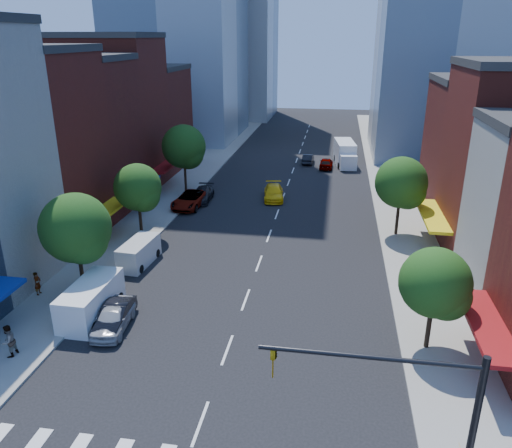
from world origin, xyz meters
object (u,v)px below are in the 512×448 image
(parked_car_front, at_px, (113,317))
(box_truck, at_px, (345,154))
(traffic_car_oncoming, at_px, (308,159))
(pedestrian_near, at_px, (37,283))
(traffic_car_far, at_px, (326,163))
(pedestrian_far, at_px, (8,341))
(parked_car_third, at_px, (190,200))
(parked_car_second, at_px, (115,316))
(cargo_van_near, at_px, (90,302))
(parked_car_rear, at_px, (202,194))
(cargo_van_far, at_px, (138,253))
(taxi, at_px, (274,193))

(parked_car_front, height_order, box_truck, box_truck)
(traffic_car_oncoming, xyz_separation_m, pedestrian_near, (-16.24, -42.16, 0.33))
(traffic_car_far, bearing_deg, pedestrian_far, 72.07)
(parked_car_front, xyz_separation_m, parked_car_third, (-2.00, 23.75, 0.04))
(parked_car_second, relative_size, pedestrian_far, 2.30)
(cargo_van_near, distance_m, traffic_car_oncoming, 45.66)
(traffic_car_oncoming, distance_m, pedestrian_near, 45.18)
(parked_car_rear, bearing_deg, pedestrian_far, -98.93)
(parked_car_second, bearing_deg, traffic_car_far, 68.87)
(parked_car_third, relative_size, pedestrian_far, 3.04)
(cargo_van_far, bearing_deg, parked_car_third, 94.29)
(pedestrian_far, bearing_deg, traffic_car_oncoming, 172.23)
(parked_car_third, distance_m, cargo_van_far, 14.54)
(cargo_van_near, height_order, cargo_van_far, cargo_van_near)
(cargo_van_near, height_order, taxi, cargo_van_near)
(parked_car_second, distance_m, parked_car_rear, 25.79)
(parked_car_front, height_order, parked_car_second, parked_car_front)
(parked_car_third, xyz_separation_m, pedestrian_near, (-5.00, -20.66, 0.18))
(parked_car_front, relative_size, cargo_van_far, 0.98)
(cargo_van_near, height_order, pedestrian_far, cargo_van_near)
(parked_car_rear, height_order, pedestrian_far, pedestrian_far)
(parked_car_rear, distance_m, box_truck, 25.01)
(traffic_car_oncoming, relative_size, pedestrian_near, 2.39)
(parked_car_third, height_order, pedestrian_far, pedestrian_far)
(parked_car_rear, xyz_separation_m, cargo_van_far, (-0.77, -16.79, 0.23))
(parked_car_second, xyz_separation_m, pedestrian_far, (-4.51, -4.08, 0.39))
(cargo_van_far, relative_size, traffic_car_oncoming, 1.15)
(traffic_car_oncoming, relative_size, traffic_car_far, 0.94)
(taxi, distance_m, box_truck, 19.29)
(parked_car_third, bearing_deg, box_truck, 57.16)
(parked_car_second, height_order, pedestrian_far, pedestrian_far)
(taxi, bearing_deg, traffic_car_oncoming, 73.22)
(cargo_van_near, xyz_separation_m, pedestrian_near, (-5.00, 2.09, -0.17))
(box_truck, height_order, pedestrian_far, box_truck)
(parked_car_third, relative_size, cargo_van_far, 1.26)
(parked_car_third, xyz_separation_m, traffic_car_oncoming, (11.24, 21.50, -0.15))
(parked_car_front, xyz_separation_m, pedestrian_near, (-7.00, 3.09, 0.22))
(cargo_van_far, distance_m, traffic_car_far, 36.32)
(parked_car_front, distance_m, parked_car_second, 0.25)
(taxi, bearing_deg, parked_car_third, -161.75)
(parked_car_front, height_order, parked_car_third, parked_car_third)
(parked_car_front, relative_size, pedestrian_near, 2.71)
(traffic_car_oncoming, xyz_separation_m, box_truck, (5.20, 0.21, 0.85))
(box_truck, bearing_deg, cargo_van_near, -117.60)
(taxi, xyz_separation_m, box_truck, (7.94, 17.56, 0.76))
(box_truck, bearing_deg, traffic_car_far, -140.44)
(parked_car_front, distance_m, cargo_van_far, 9.43)
(parked_car_front, bearing_deg, pedestrian_near, 150.27)
(traffic_car_oncoming, distance_m, box_truck, 5.27)
(cargo_van_near, xyz_separation_m, cargo_van_far, (-0.01, 8.21, -0.21))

